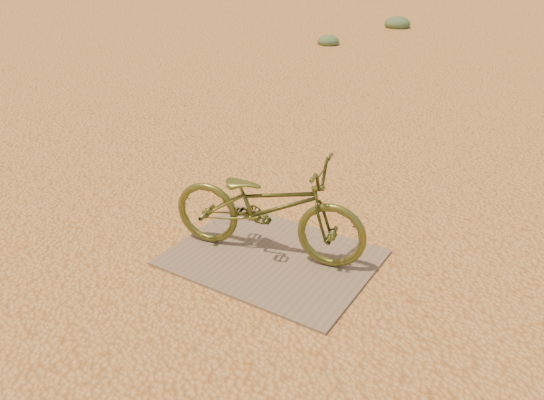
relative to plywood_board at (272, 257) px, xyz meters
The scene contains 5 objects.
ground 0.44m from the plywood_board, 63.92° to the left, with size 120.00×120.00×0.00m, color tan.
plywood_board is the anchor object (origin of this frame).
bicycle 0.43m from the plywood_board, 151.38° to the left, with size 0.55×1.59×0.83m, color #515520.
kale_a 9.55m from the plywood_board, 113.90° to the left, with size 0.53×0.53×0.29m, color #576E49.
kale_c 12.64m from the plywood_board, 105.63° to the left, with size 0.73×0.73×0.40m, color #576E49.
Camera 1 is at (1.72, -3.45, 2.32)m, focal length 35.00 mm.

